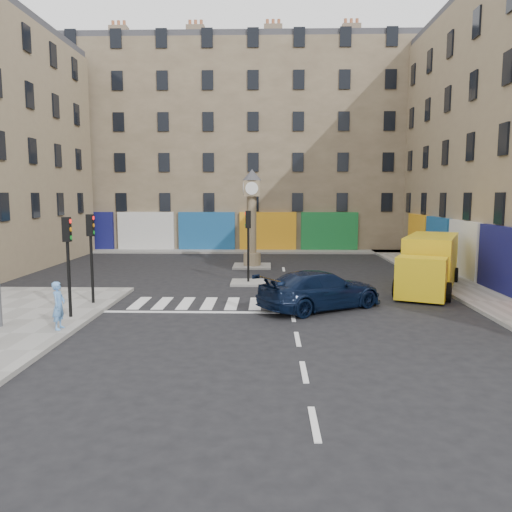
{
  "coord_description": "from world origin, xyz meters",
  "views": [
    {
      "loc": [
        -0.95,
        -17.74,
        4.69
      ],
      "look_at": [
        -1.49,
        3.75,
        2.0
      ],
      "focal_mm": 35.0,
      "sensor_mm": 36.0,
      "label": 1
    }
  ],
  "objects_px": {
    "traffic_light_left_far": "(91,244)",
    "navy_sedan": "(320,290)",
    "traffic_light_left_near": "(68,251)",
    "yellow_van": "(429,263)",
    "traffic_light_island": "(248,234)",
    "clock_pillar": "(252,212)",
    "pedestrian_blue": "(59,305)"
  },
  "relations": [
    {
      "from": "traffic_light_left_far",
      "to": "clock_pillar",
      "type": "distance_m",
      "value": 13.05
    },
    {
      "from": "traffic_light_island",
      "to": "yellow_van",
      "type": "relative_size",
      "value": 0.5
    },
    {
      "from": "yellow_van",
      "to": "navy_sedan",
      "type": "bearing_deg",
      "value": -119.29
    },
    {
      "from": "navy_sedan",
      "to": "pedestrian_blue",
      "type": "relative_size",
      "value": 3.34
    },
    {
      "from": "traffic_light_left_far",
      "to": "yellow_van",
      "type": "bearing_deg",
      "value": 15.13
    },
    {
      "from": "navy_sedan",
      "to": "yellow_van",
      "type": "xyz_separation_m",
      "value": [
        5.79,
        4.37,
        0.51
      ]
    },
    {
      "from": "traffic_light_left_far",
      "to": "clock_pillar",
      "type": "relative_size",
      "value": 0.61
    },
    {
      "from": "traffic_light_left_far",
      "to": "clock_pillar",
      "type": "xyz_separation_m",
      "value": [
        6.3,
        11.4,
        0.93
      ]
    },
    {
      "from": "traffic_light_left_near",
      "to": "navy_sedan",
      "type": "height_order",
      "value": "traffic_light_left_near"
    },
    {
      "from": "clock_pillar",
      "to": "navy_sedan",
      "type": "xyz_separation_m",
      "value": [
        3.18,
        -11.63,
        -2.76
      ]
    },
    {
      "from": "traffic_light_left_near",
      "to": "traffic_light_island",
      "type": "relative_size",
      "value": 1.0
    },
    {
      "from": "clock_pillar",
      "to": "navy_sedan",
      "type": "relative_size",
      "value": 1.12
    },
    {
      "from": "traffic_light_left_far",
      "to": "pedestrian_blue",
      "type": "height_order",
      "value": "traffic_light_left_far"
    },
    {
      "from": "traffic_light_left_near",
      "to": "clock_pillar",
      "type": "bearing_deg",
      "value": 65.45
    },
    {
      "from": "traffic_light_left_far",
      "to": "navy_sedan",
      "type": "height_order",
      "value": "traffic_light_left_far"
    },
    {
      "from": "navy_sedan",
      "to": "yellow_van",
      "type": "bearing_deg",
      "value": -85.11
    },
    {
      "from": "traffic_light_left_near",
      "to": "navy_sedan",
      "type": "bearing_deg",
      "value": 12.84
    },
    {
      "from": "traffic_light_left_near",
      "to": "navy_sedan",
      "type": "relative_size",
      "value": 0.68
    },
    {
      "from": "traffic_light_island",
      "to": "yellow_van",
      "type": "height_order",
      "value": "traffic_light_island"
    },
    {
      "from": "traffic_light_island",
      "to": "clock_pillar",
      "type": "height_order",
      "value": "clock_pillar"
    },
    {
      "from": "traffic_light_left_near",
      "to": "traffic_light_island",
      "type": "bearing_deg",
      "value": 51.07
    },
    {
      "from": "traffic_light_left_far",
      "to": "yellow_van",
      "type": "height_order",
      "value": "traffic_light_left_far"
    },
    {
      "from": "yellow_van",
      "to": "traffic_light_left_far",
      "type": "bearing_deg",
      "value": -141.18
    },
    {
      "from": "navy_sedan",
      "to": "pedestrian_blue",
      "type": "bearing_deg",
      "value": 80.66
    },
    {
      "from": "pedestrian_blue",
      "to": "yellow_van",
      "type": "bearing_deg",
      "value": -61.14
    },
    {
      "from": "navy_sedan",
      "to": "traffic_light_island",
      "type": "bearing_deg",
      "value": -2.74
    },
    {
      "from": "traffic_light_left_far",
      "to": "navy_sedan",
      "type": "relative_size",
      "value": 0.68
    },
    {
      "from": "yellow_van",
      "to": "pedestrian_blue",
      "type": "relative_size",
      "value": 4.58
    },
    {
      "from": "pedestrian_blue",
      "to": "traffic_light_left_far",
      "type": "bearing_deg",
      "value": 4.25
    },
    {
      "from": "clock_pillar",
      "to": "pedestrian_blue",
      "type": "height_order",
      "value": "clock_pillar"
    },
    {
      "from": "traffic_light_left_near",
      "to": "pedestrian_blue",
      "type": "height_order",
      "value": "traffic_light_left_near"
    },
    {
      "from": "clock_pillar",
      "to": "navy_sedan",
      "type": "distance_m",
      "value": 12.37
    }
  ]
}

